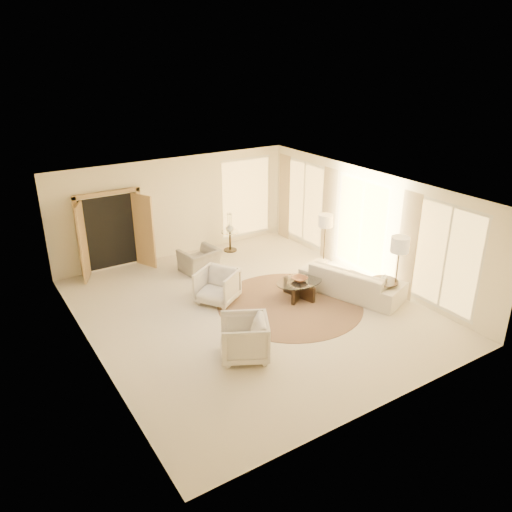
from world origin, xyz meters
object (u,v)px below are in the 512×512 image
sofa (352,280)px  bowl (299,279)px  end_table (384,288)px  side_vase (230,228)px  end_vase (385,278)px  side_table (230,239)px  accent_chair (199,257)px  coffee_table (299,287)px  floor_lamp_near (326,223)px  armchair_left (217,285)px  armchair_right (244,336)px  floor_lamp_far (400,248)px

sofa → bowl: (-1.19, 0.52, 0.12)m
end_table → side_vase: (-1.35, 4.80, 0.31)m
end_vase → bowl: bearing=138.3°
sofa → end_vase: 0.88m
side_table → end_vase: (1.35, -4.80, 0.31)m
accent_chair → bowl: bearing=106.8°
side_vase → accent_chair: bearing=-149.3°
accent_chair → coffee_table: (1.31, -2.67, -0.14)m
coffee_table → floor_lamp_near: size_ratio=0.98×
end_table → side_table: end_table is taller
armchair_left → bowl: (1.74, -0.87, 0.05)m
side_table → end_table: bearing=-74.3°
armchair_right → accent_chair: size_ratio=0.96×
accent_chair → floor_lamp_far: bearing=115.6°
coffee_table → side_table: side_table is taller
floor_lamp_near → bowl: (-1.52, -0.94, -0.84)m
armchair_left → end_table: bearing=22.3°
end_table → floor_lamp_far: bearing=-53.6°
end_table → side_vase: bearing=105.7°
armchair_left → accent_chair: size_ratio=0.92×
coffee_table → side_vase: (0.11, 3.51, 0.44)m
side_table → end_vase: bearing=-74.3°
side_table → end_vase: size_ratio=3.75×
armchair_left → bowl: armchair_left is taller
side_vase → sofa: bearing=-75.0°
end_table → side_table: (-1.35, 4.80, -0.05)m
coffee_table → floor_lamp_far: (1.60, -1.50, 1.17)m
floor_lamp_far → end_vase: (-0.15, 0.20, -0.77)m
armchair_left → floor_lamp_far: size_ratio=0.52×
floor_lamp_far → side_vase: size_ratio=6.79×
armchair_left → armchair_right: armchair_right is taller
armchair_left → end_table: armchair_left is taller
coffee_table → bowl: size_ratio=4.20×
accent_chair → coffee_table: accent_chair is taller
sofa → floor_lamp_far: size_ratio=1.45×
sofa → side_table: size_ratio=4.13×
armchair_right → coffee_table: bearing=148.5°
sofa → side_vase: side_vase is taller
sofa → side_table: sofa is taller
armchair_left → side_vase: bearing=111.5°
side_table → floor_lamp_far: (1.50, -5.01, 1.08)m
accent_chair → coffee_table: bearing=106.8°
armchair_left → sofa: bearing=30.9°
sofa → floor_lamp_near: size_ratio=1.58×
side_table → bowl: 3.51m
armchair_right → end_vase: 3.86m
accent_chair → bowl: (1.31, -2.67, 0.07)m
coffee_table → floor_lamp_near: 2.07m
end_vase → floor_lamp_far: bearing=-53.6°
coffee_table → floor_lamp_near: bearing=31.8°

